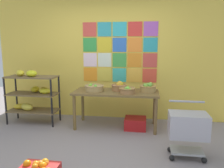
# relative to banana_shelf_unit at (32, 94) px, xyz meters

# --- Properties ---
(ground) EXTENTS (9.55, 9.55, 0.00)m
(ground) POSITION_rel_banana_shelf_unit_xyz_m (1.50, -1.19, -0.62)
(ground) COLOR gray
(back_wall_with_art) EXTENTS (5.01, 0.07, 2.68)m
(back_wall_with_art) POSITION_rel_banana_shelf_unit_xyz_m (1.51, 0.61, 0.73)
(back_wall_with_art) COLOR #E7C448
(back_wall_with_art) RESTS_ON ground
(banana_shelf_unit) EXTENTS (1.02, 0.51, 1.11)m
(banana_shelf_unit) POSITION_rel_banana_shelf_unit_xyz_m (0.00, 0.00, 0.00)
(banana_shelf_unit) COLOR black
(banana_shelf_unit) RESTS_ON ground
(display_table) EXTENTS (1.63, 0.69, 0.72)m
(display_table) POSITION_rel_banana_shelf_unit_xyz_m (1.76, -0.01, 0.02)
(display_table) COLOR brown
(display_table) RESTS_ON ground
(fruit_basket_back_right) EXTENTS (0.30, 0.30, 0.18)m
(fruit_basket_back_right) POSITION_rel_banana_shelf_unit_xyz_m (1.81, 0.10, 0.18)
(fruit_basket_back_right) COLOR #A37042
(fruit_basket_back_right) RESTS_ON display_table
(fruit_basket_back_left) EXTENTS (0.33, 0.33, 0.18)m
(fruit_basket_back_left) POSITION_rel_banana_shelf_unit_xyz_m (2.37, 0.05, 0.18)
(fruit_basket_back_left) COLOR #AB884A
(fruit_basket_back_left) RESTS_ON display_table
(fruit_basket_right) EXTENTS (0.30, 0.30, 0.13)m
(fruit_basket_right) POSITION_rel_banana_shelf_unit_xyz_m (1.99, -0.18, 0.17)
(fruit_basket_right) COLOR #9F7142
(fruit_basket_right) RESTS_ON display_table
(fruit_basket_left) EXTENTS (0.38, 0.38, 0.15)m
(fruit_basket_left) POSITION_rel_banana_shelf_unit_xyz_m (1.34, -0.05, 0.17)
(fruit_basket_left) COLOR tan
(fruit_basket_left) RESTS_ON display_table
(produce_crate_under_table) EXTENTS (0.41, 0.36, 0.22)m
(produce_crate_under_table) POSITION_rel_banana_shelf_unit_xyz_m (2.15, -0.06, -0.51)
(produce_crate_under_table) COLOR red
(produce_crate_under_table) RESTS_ON ground
(shopping_cart) EXTENTS (0.53, 0.41, 0.79)m
(shopping_cart) POSITION_rel_banana_shelf_unit_xyz_m (2.93, -1.07, -0.16)
(shopping_cart) COLOR black
(shopping_cart) RESTS_ON ground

